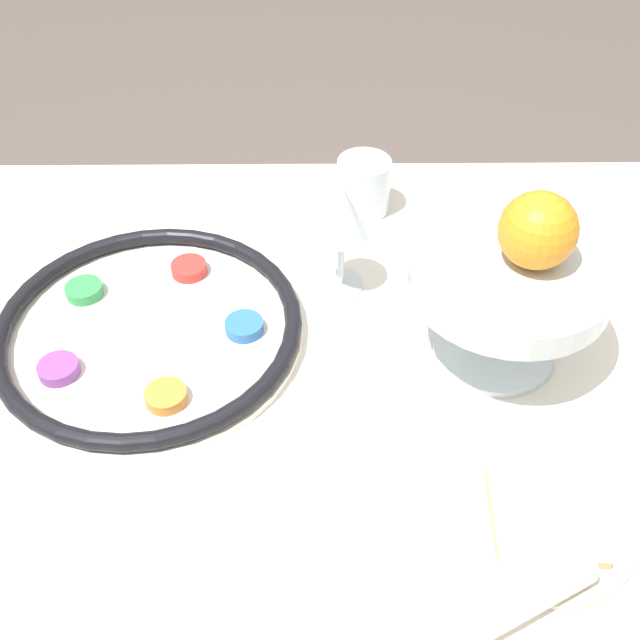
{
  "coord_description": "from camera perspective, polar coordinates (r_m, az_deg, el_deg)",
  "views": [
    {
      "loc": [
        -0.04,
        -0.53,
        1.38
      ],
      "look_at": [
        -0.04,
        0.07,
        0.79
      ],
      "focal_mm": 42.0,
      "sensor_mm": 36.0,
      "label": 1
    }
  ],
  "objects": [
    {
      "name": "seder_plate",
      "position": [
        0.89,
        -12.87,
        -0.61
      ],
      "size": [
        0.35,
        0.35,
        0.03
      ],
      "color": "silver",
      "rests_on": "dining_table"
    },
    {
      "name": "napkin_roll",
      "position": [
        0.68,
        12.72,
        -20.32
      ],
      "size": [
        0.19,
        0.13,
        0.05
      ],
      "color": "white",
      "rests_on": "dining_table"
    },
    {
      "name": "bread_plate",
      "position": [
        0.75,
        16.65,
        -14.31
      ],
      "size": [
        0.17,
        0.17,
        0.02
      ],
      "color": "beige",
      "rests_on": "dining_table"
    },
    {
      "name": "dining_table",
      "position": [
        1.13,
        2.01,
        -17.83
      ],
      "size": [
        1.24,
        0.91,
        0.75
      ],
      "color": "silver",
      "rests_on": "ground_plane"
    },
    {
      "name": "wine_glass",
      "position": [
        0.88,
        1.69,
        7.93
      ],
      "size": [
        0.07,
        0.07,
        0.15
      ],
      "color": "silver",
      "rests_on": "dining_table"
    },
    {
      "name": "orange_fruit",
      "position": [
        0.78,
        16.27,
        6.57
      ],
      "size": [
        0.08,
        0.08,
        0.08
      ],
      "color": "orange",
      "rests_on": "fruit_stand"
    },
    {
      "name": "fruit_stand",
      "position": [
        0.81,
        14.08,
        2.49
      ],
      "size": [
        0.21,
        0.21,
        0.13
      ],
      "color": "silver",
      "rests_on": "dining_table"
    },
    {
      "name": "cup_near",
      "position": [
        1.05,
        3.33,
        10.19
      ],
      "size": [
        0.07,
        0.07,
        0.08
      ],
      "color": "silver",
      "rests_on": "dining_table"
    }
  ]
}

